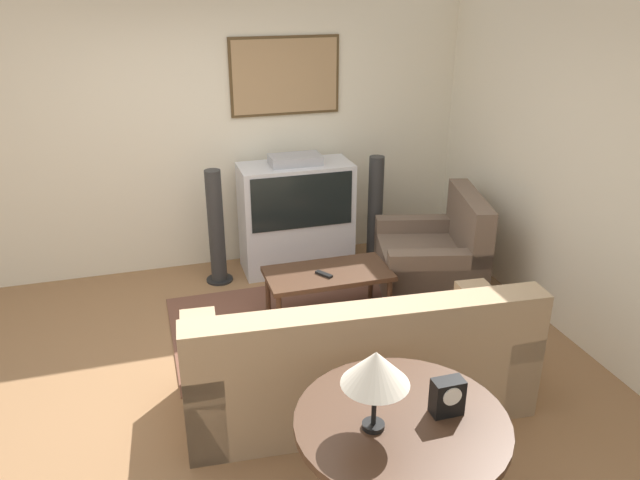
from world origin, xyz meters
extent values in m
plane|color=#8E6642|center=(0.00, 0.00, 0.00)|extent=(12.00, 12.00, 0.00)
cube|color=beige|center=(0.00, 2.13, 1.35)|extent=(12.00, 0.06, 2.70)
cube|color=#4C381E|center=(0.81, 2.08, 1.85)|extent=(1.06, 0.03, 0.73)
cube|color=#A37F56|center=(0.81, 2.07, 1.85)|extent=(1.01, 0.01, 0.68)
cube|color=beige|center=(2.63, 0.00, 1.35)|extent=(0.06, 12.00, 2.70)
cube|color=brown|center=(0.66, 0.64, 0.01)|extent=(2.34, 1.49, 0.01)
cube|color=silver|center=(0.81, 1.74, 0.24)|extent=(1.08, 0.48, 0.48)
cube|color=silver|center=(0.81, 1.74, 0.78)|extent=(1.08, 0.48, 0.59)
cube|color=black|center=(0.81, 1.50, 0.78)|extent=(0.97, 0.01, 0.52)
cube|color=#9E9EA3|center=(0.81, 1.74, 1.12)|extent=(0.49, 0.27, 0.09)
cube|color=tan|center=(0.65, -0.44, 0.22)|extent=(2.34, 1.06, 0.44)
cube|color=tan|center=(0.63, -0.77, 0.67)|extent=(2.29, 0.39, 0.47)
cube|color=tan|center=(1.67, -0.51, 0.30)|extent=(0.30, 0.91, 0.60)
cube|color=tan|center=(-0.36, -0.36, 0.30)|extent=(0.30, 0.91, 0.60)
cube|color=#7C664D|center=(1.15, -0.68, 0.61)|extent=(0.37, 0.15, 0.34)
cube|color=#7C664D|center=(0.13, -0.61, 0.61)|extent=(0.37, 0.15, 0.34)
cube|color=brown|center=(1.87, 0.93, 0.21)|extent=(1.10, 1.18, 0.42)
cube|color=brown|center=(2.20, 0.85, 0.67)|extent=(0.42, 1.00, 0.50)
cube|color=brown|center=(1.97, 1.33, 0.28)|extent=(0.89, 0.37, 0.56)
cube|color=brown|center=(1.76, 0.53, 0.28)|extent=(0.89, 0.37, 0.56)
cube|color=#472D1E|center=(0.81, 0.68, 0.42)|extent=(1.05, 0.53, 0.04)
cylinder|color=#472D1E|center=(0.34, 0.46, 0.20)|extent=(0.04, 0.04, 0.40)
cylinder|color=#472D1E|center=(1.28, 0.46, 0.20)|extent=(0.04, 0.04, 0.40)
cylinder|color=#472D1E|center=(0.34, 0.89, 0.20)|extent=(0.04, 0.04, 0.40)
cylinder|color=#472D1E|center=(1.28, 0.89, 0.20)|extent=(0.04, 0.04, 0.40)
cylinder|color=#472D1E|center=(0.49, -1.56, 0.71)|extent=(1.07, 1.07, 0.04)
cube|color=#472D1E|center=(0.49, -1.56, 0.65)|extent=(0.91, 0.43, 0.08)
cylinder|color=#472D1E|center=(0.86, -1.51, 0.34)|extent=(0.05, 0.05, 0.69)
cylinder|color=black|center=(0.33, -1.58, 0.75)|extent=(0.11, 0.11, 0.02)
cylinder|color=black|center=(0.33, -1.58, 0.94)|extent=(0.02, 0.02, 0.37)
cone|color=silver|center=(0.33, -1.58, 1.08)|extent=(0.33, 0.33, 0.17)
cube|color=black|center=(0.72, -1.58, 0.83)|extent=(0.16, 0.09, 0.19)
cylinder|color=white|center=(0.72, -1.63, 0.86)|extent=(0.10, 0.01, 0.10)
cube|color=black|center=(0.76, 0.62, 0.45)|extent=(0.12, 0.16, 0.02)
cylinder|color=black|center=(0.02, 1.66, 0.01)|extent=(0.25, 0.25, 0.02)
cylinder|color=#2D2D2D|center=(0.02, 1.66, 0.56)|extent=(0.15, 0.15, 1.11)
cylinder|color=black|center=(1.61, 1.66, 0.01)|extent=(0.25, 0.25, 0.02)
cylinder|color=#2D2D2D|center=(1.61, 1.66, 0.56)|extent=(0.15, 0.15, 1.11)
camera|label=1|loc=(-0.60, -3.80, 2.74)|focal=35.00mm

